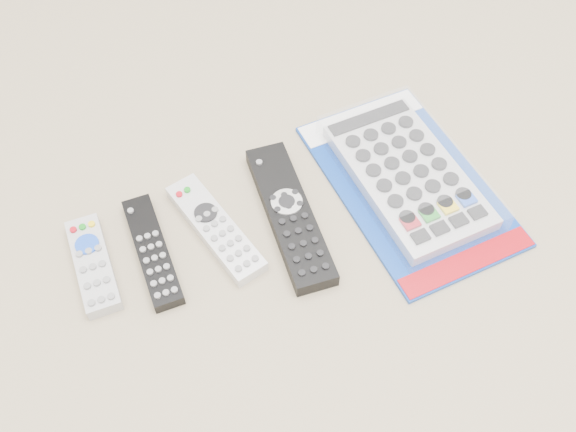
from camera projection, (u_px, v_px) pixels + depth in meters
name	position (u px, v px, depth m)	size (l,w,h in m)	color
remote_small_grey	(93.00, 265.00, 0.81)	(0.06, 0.14, 0.02)	#A7A7AA
remote_slim_black	(152.00, 251.00, 0.82)	(0.05, 0.17, 0.02)	black
remote_silver_dvd	(216.00, 228.00, 0.84)	(0.07, 0.18, 0.02)	silver
remote_large_black	(290.00, 215.00, 0.85)	(0.09, 0.24, 0.03)	black
jumbo_remote_packaged	(408.00, 174.00, 0.88)	(0.20, 0.32, 0.04)	#0E379A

